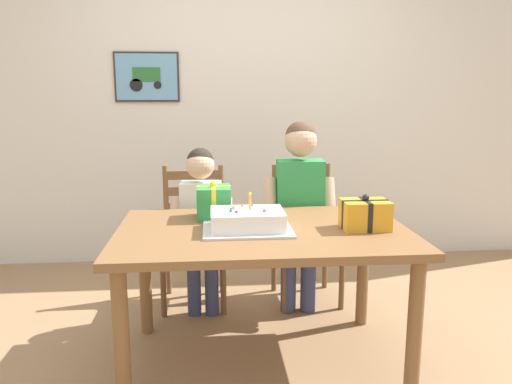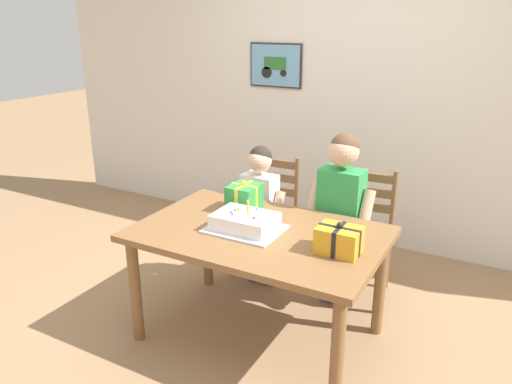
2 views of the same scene
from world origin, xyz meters
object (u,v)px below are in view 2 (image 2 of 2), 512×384
at_px(dining_table, 259,245).
at_px(child_younger, 260,202).
at_px(birthday_cake, 245,222).
at_px(chair_left, 266,215).
at_px(gift_box_beside_cake, 244,198).
at_px(child_older, 341,204).
at_px(chair_right, 360,234).
at_px(gift_box_red_large, 339,240).

relative_size(dining_table, child_younger, 1.36).
distance_m(birthday_cake, chair_left, 0.96).
distance_m(gift_box_beside_cake, chair_left, 0.69).
height_order(birthday_cake, child_older, child_older).
bearing_deg(chair_right, chair_left, 179.99).
distance_m(birthday_cake, child_older, 0.74).
xyz_separation_m(chair_right, child_older, (-0.08, -0.22, 0.28)).
height_order(birthday_cake, child_younger, child_younger).
relative_size(birthday_cake, gift_box_red_large, 1.86).
height_order(chair_right, child_older, child_older).
bearing_deg(birthday_cake, child_younger, 110.82).
xyz_separation_m(chair_left, chair_right, (0.76, -0.00, 0.00)).
bearing_deg(chair_left, child_older, -18.33).
bearing_deg(child_younger, child_older, -0.03).
xyz_separation_m(gift_box_red_large, child_younger, (-0.83, 0.65, -0.15)).
bearing_deg(dining_table, chair_left, 114.67).
bearing_deg(dining_table, child_older, 64.12).
relative_size(chair_left, child_younger, 0.85).
relative_size(gift_box_beside_cake, child_younger, 0.19).
height_order(chair_left, chair_right, same).
distance_m(birthday_cake, chair_right, 1.02).
xyz_separation_m(gift_box_red_large, chair_right, (-0.13, 0.87, -0.34)).
height_order(dining_table, birthday_cake, birthday_cake).
height_order(dining_table, child_younger, child_younger).
bearing_deg(child_younger, chair_left, 104.65).
bearing_deg(gift_box_beside_cake, dining_table, -45.39).
distance_m(gift_box_red_large, chair_right, 0.95).
height_order(chair_left, child_older, child_older).
relative_size(dining_table, gift_box_red_large, 6.20).
height_order(chair_left, child_younger, child_younger).
relative_size(birthday_cake, chair_left, 0.48).
xyz_separation_m(birthday_cake, child_older, (0.38, 0.63, -0.03)).
height_order(dining_table, chair_right, chair_right).
distance_m(dining_table, birthday_cake, 0.16).
bearing_deg(chair_left, birthday_cake, -70.75).
bearing_deg(chair_left, chair_right, -0.01).
bearing_deg(gift_box_red_large, chair_left, 135.57).
distance_m(chair_left, chair_right, 0.76).
bearing_deg(child_older, child_younger, 179.97).
bearing_deg(dining_table, birthday_cake, -161.26).
bearing_deg(dining_table, gift_box_red_large, -5.00).
bearing_deg(chair_left, dining_table, -65.33).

